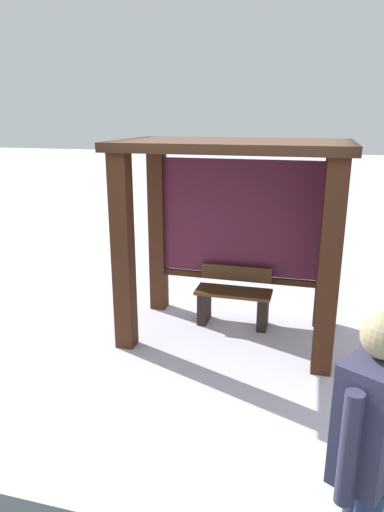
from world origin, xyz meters
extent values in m
plane|color=silver|center=(0.00, 0.00, 0.00)|extent=(60.00, 60.00, 0.00)
cube|color=#412213|center=(-1.13, -0.60, 1.14)|extent=(0.21, 0.21, 2.28)
cube|color=#412213|center=(1.13, -0.60, 1.14)|extent=(0.21, 0.21, 2.28)
cube|color=#412213|center=(-1.13, 0.60, 1.14)|extent=(0.21, 0.21, 2.28)
cube|color=#412213|center=(1.13, 0.60, 1.14)|extent=(0.21, 0.21, 2.28)
cube|color=#321E12|center=(0.00, 0.00, 2.34)|extent=(2.62, 1.56, 0.10)
cube|color=#581C33|center=(0.00, 0.60, 1.37)|extent=(2.04, 0.08, 1.51)
cube|color=#412213|center=(0.00, 0.58, 0.56)|extent=(2.04, 0.06, 0.08)
cube|color=#581C33|center=(1.13, 0.21, 1.37)|extent=(0.08, 0.66, 1.51)
cube|color=#53341B|center=(0.00, 0.30, 0.46)|extent=(0.98, 0.39, 0.04)
cube|color=#53341B|center=(0.00, 0.48, 0.66)|extent=(0.93, 0.04, 0.20)
cube|color=black|center=(0.39, 0.30, 0.22)|extent=(0.12, 0.33, 0.43)
cube|color=black|center=(-0.39, 0.30, 0.22)|extent=(0.12, 0.33, 0.43)
cube|color=#3E3C5B|center=(1.31, -3.07, 1.19)|extent=(0.44, 0.51, 0.68)
cylinder|color=#3E3C5B|center=(1.18, -3.31, 1.16)|extent=(0.12, 0.12, 0.61)
camera|label=1|loc=(0.94, -5.23, 2.65)|focal=32.33mm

